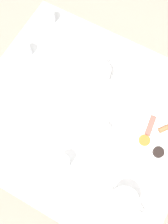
# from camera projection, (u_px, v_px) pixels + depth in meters

# --- Properties ---
(ground_plane) EXTENTS (8.00, 8.00, 0.00)m
(ground_plane) POSITION_uv_depth(u_px,v_px,m) (84.00, 144.00, 2.05)
(ground_plane) COLOR gray
(table) EXTENTS (1.02, 1.12, 0.75)m
(table) POSITION_uv_depth(u_px,v_px,m) (84.00, 117.00, 1.41)
(table) COLOR white
(table) RESTS_ON ground_plane
(breakfast_plate) EXTENTS (0.28, 0.28, 0.04)m
(breakfast_plate) POSITION_uv_depth(u_px,v_px,m) (159.00, 138.00, 1.29)
(breakfast_plate) COLOR white
(breakfast_plate) RESTS_ON table
(teapot_near) EXTENTS (0.21, 0.13, 0.12)m
(teapot_near) POSITION_uv_depth(u_px,v_px,m) (98.00, 73.00, 1.37)
(teapot_near) COLOR white
(teapot_near) RESTS_ON table
(teapot_far) EXTENTS (0.13, 0.21, 0.12)m
(teapot_far) POSITION_uv_depth(u_px,v_px,m) (124.00, 202.00, 1.16)
(teapot_far) COLOR white
(teapot_far) RESTS_ON table
(water_glass_tall) EXTENTS (0.07, 0.07, 0.10)m
(water_glass_tall) POSITION_uv_depth(u_px,v_px,m) (63.00, 162.00, 1.21)
(water_glass_tall) COLOR white
(water_glass_tall) RESTS_ON table
(water_glass_short) EXTENTS (0.07, 0.07, 0.10)m
(water_glass_short) POSITION_uv_depth(u_px,v_px,m) (49.00, 16.00, 1.48)
(water_glass_short) COLOR white
(water_glass_short) RESTS_ON table
(wine_glass_spare) EXTENTS (0.07, 0.07, 0.10)m
(wine_glass_spare) POSITION_uv_depth(u_px,v_px,m) (24.00, 50.00, 1.41)
(wine_glass_spare) COLOR white
(wine_glass_spare) RESTS_ON table
(creamer_jug) EXTENTS (0.09, 0.07, 0.06)m
(creamer_jug) POSITION_uv_depth(u_px,v_px,m) (104.00, 130.00, 1.28)
(creamer_jug) COLOR white
(creamer_jug) RESTS_ON table
(fork_by_plate) EXTENTS (0.15, 0.11, 0.00)m
(fork_by_plate) POSITION_uv_depth(u_px,v_px,m) (1.00, 101.00, 1.36)
(fork_by_plate) COLOR silver
(fork_by_plate) RESTS_ON table
(spoon_for_tea) EXTENTS (0.16, 0.02, 0.00)m
(spoon_for_tea) POSITION_uv_depth(u_px,v_px,m) (79.00, 44.00, 1.48)
(spoon_for_tea) COLOR silver
(spoon_for_tea) RESTS_ON table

